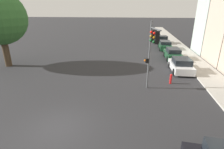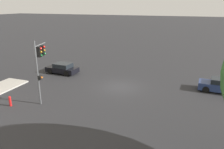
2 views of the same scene
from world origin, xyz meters
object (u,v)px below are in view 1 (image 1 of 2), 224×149
traffic_signal (152,45)px  parked_car_3 (162,40)px  parked_car_1 (173,54)px  fire_hydrant (171,79)px  parked_car_2 (165,45)px  parked_car_0 (181,65)px

traffic_signal → parked_car_3: 22.85m
parked_car_1 → fire_hydrant: size_ratio=4.79×
parked_car_1 → parked_car_3: 11.70m
traffic_signal → parked_car_2: 17.54m
parked_car_2 → parked_car_0: bearing=-178.2°
parked_car_2 → parked_car_3: size_ratio=1.23×
parked_car_0 → parked_car_3: bearing=-1.4°
fire_hydrant → parked_car_1: bearing=79.6°
parked_car_0 → fire_hydrant: bearing=154.6°
parked_car_1 → parked_car_2: 6.28m
parked_car_3 → fire_hydrant: parked_car_3 is taller
fire_hydrant → parked_car_0: bearing=66.1°
parked_car_1 → fire_hydrant: bearing=168.2°
parked_car_0 → parked_car_2: 11.40m
parked_car_1 → parked_car_0: bearing=178.6°
parked_car_2 → fire_hydrant: 15.10m
parked_car_1 → traffic_signal: bearing=159.6°
parked_car_1 → fire_hydrant: 8.91m
traffic_signal → parked_car_0: bearing=-137.9°
parked_car_0 → parked_car_1: 5.13m
parked_car_0 → parked_car_2: parked_car_0 is taller
parked_car_2 → parked_car_3: parked_car_3 is taller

